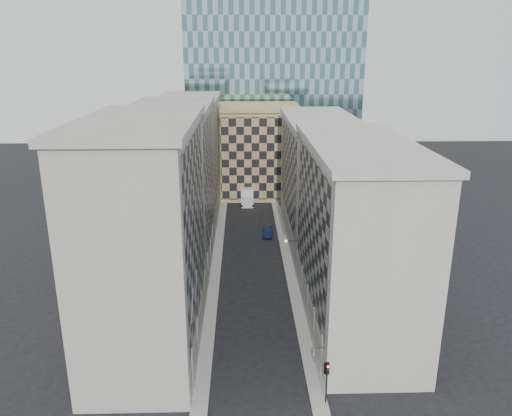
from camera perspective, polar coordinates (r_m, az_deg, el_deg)
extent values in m
plane|color=black|center=(46.44, 0.44, -22.14)|extent=(260.00, 260.00, 0.00)
cube|color=gray|center=(72.13, -4.61, -6.64)|extent=(1.50, 100.00, 0.15)
cube|color=gray|center=(72.33, 3.78, -6.55)|extent=(1.50, 100.00, 0.15)
cube|color=#9D988D|center=(51.00, -12.45, -3.70)|extent=(10.00, 22.00, 23.00)
cube|color=gray|center=(49.78, -7.04, -2.10)|extent=(0.25, 19.36, 18.00)
cube|color=#9D988D|center=(54.69, -6.66, -13.41)|extent=(0.45, 21.12, 3.20)
cube|color=#9D988D|center=(48.04, -13.39, 9.58)|extent=(10.80, 22.80, 0.70)
cylinder|color=#9D988D|center=(47.52, -7.74, -17.92)|extent=(0.90, 0.90, 4.40)
cylinder|color=#9D988D|center=(52.06, -7.12, -14.40)|extent=(0.90, 0.90, 4.40)
cylinder|color=#9D988D|center=(56.77, -6.61, -11.45)|extent=(0.90, 0.90, 4.40)
cylinder|color=#9D988D|center=(61.61, -6.18, -8.96)|extent=(0.90, 0.90, 4.40)
cube|color=gray|center=(71.80, -9.30, 2.34)|extent=(10.00, 22.00, 22.00)
cube|color=gray|center=(70.92, -5.44, 3.56)|extent=(0.25, 19.36, 17.00)
cube|color=gray|center=(74.34, -5.26, -4.61)|extent=(0.45, 21.12, 3.20)
cube|color=gray|center=(69.69, -9.77, 11.37)|extent=(10.80, 22.80, 0.70)
cylinder|color=gray|center=(66.56, -5.83, -6.84)|extent=(0.90, 0.90, 4.40)
cylinder|color=gray|center=(71.58, -5.52, -5.01)|extent=(0.90, 0.90, 4.40)
cylinder|color=gray|center=(76.68, -5.26, -3.42)|extent=(0.90, 0.90, 4.40)
cylinder|color=gray|center=(81.82, -5.03, -2.03)|extent=(0.90, 0.90, 4.40)
cube|color=#9D988D|center=(93.15, -7.57, 5.64)|extent=(10.00, 22.00, 21.00)
cube|color=gray|center=(92.47, -4.58, 6.60)|extent=(0.25, 19.36, 16.00)
cube|color=#9D988D|center=(95.02, -4.47, 0.43)|extent=(0.45, 21.12, 3.20)
cube|color=#9D988D|center=(91.52, -7.85, 12.29)|extent=(10.80, 22.80, 0.70)
cylinder|color=#9D988D|center=(87.01, -4.83, -0.81)|extent=(0.90, 0.90, 4.40)
cylinder|color=#9D988D|center=(92.23, -4.65, 0.28)|extent=(0.90, 0.90, 4.40)
cylinder|color=#9D988D|center=(97.49, -4.49, 1.25)|extent=(0.90, 0.90, 4.40)
cylinder|color=#9D988D|center=(102.77, -4.35, 2.12)|extent=(0.90, 0.90, 4.40)
cube|color=#ABA59D|center=(55.73, 11.31, -3.41)|extent=(10.00, 26.00, 20.00)
cube|color=gray|center=(54.33, 6.38, -2.03)|extent=(0.25, 22.88, 15.00)
cube|color=#ABA59D|center=(58.42, 6.12, -11.21)|extent=(0.45, 24.96, 3.20)
cube|color=#ABA59D|center=(52.95, 11.98, 7.10)|extent=(10.80, 26.80, 0.70)
cylinder|color=#ABA59D|center=(49.37, 7.95, -16.42)|extent=(0.90, 0.90, 4.40)
cylinder|color=#ABA59D|center=(53.69, 7.04, -13.32)|extent=(0.90, 0.90, 4.40)
cylinder|color=#ABA59D|center=(58.15, 6.29, -10.69)|extent=(0.90, 0.90, 4.40)
cylinder|color=#ABA59D|center=(62.73, 5.65, -8.43)|extent=(0.90, 0.90, 4.40)
cylinder|color=#ABA59D|center=(67.40, 5.11, -6.49)|extent=(0.90, 0.90, 4.40)
cube|color=#ABA59D|center=(81.17, 7.19, 3.13)|extent=(10.00, 28.00, 19.00)
cube|color=gray|center=(80.20, 3.78, 4.16)|extent=(0.25, 24.64, 14.00)
cube|color=#ABA59D|center=(82.92, 3.70, -2.17)|extent=(0.45, 26.88, 3.20)
cube|color=#ABA59D|center=(79.28, 7.47, 10.03)|extent=(10.80, 28.80, 0.70)
cube|color=tan|center=(105.73, 0.23, 6.41)|extent=(16.00, 14.00, 18.00)
cube|color=tan|center=(98.79, 0.36, 5.60)|extent=(15.20, 0.25, 16.50)
cube|color=tan|center=(104.30, 0.24, 11.48)|extent=(16.80, 14.80, 0.80)
cube|color=#2C2922|center=(118.68, -0.97, 10.10)|extent=(6.00, 6.00, 28.00)
cube|color=#2C2922|center=(117.63, -1.00, 17.21)|extent=(7.00, 7.00, 1.40)
cone|color=#2C2922|center=(118.02, -1.03, 22.41)|extent=(7.20, 7.20, 20.00)
cylinder|color=gray|center=(45.44, -7.31, -11.06)|extent=(0.10, 2.33, 2.33)
cylinder|color=gray|center=(48.97, -6.87, -8.81)|extent=(0.10, 2.33, 2.33)
cylinder|color=black|center=(64.43, 4.24, -3.78)|extent=(1.80, 0.08, 0.08)
sphere|color=#FFE5B2|center=(64.35, 3.44, -3.79)|extent=(0.36, 0.36, 0.36)
cylinder|color=black|center=(46.51, 8.04, -19.73)|extent=(0.13, 0.13, 2.93)
cube|color=black|center=(45.34, 8.15, -17.76)|extent=(0.37, 0.33, 1.01)
cube|color=black|center=(45.47, 8.06, -17.65)|extent=(0.50, 0.17, 1.14)
sphere|color=#FF0C07|center=(45.04, 8.25, -17.51)|extent=(0.18, 0.18, 0.18)
sphere|color=#331E05|center=(45.24, 8.23, -17.86)|extent=(0.18, 0.18, 0.18)
sphere|color=black|center=(45.43, 8.21, -18.21)|extent=(0.18, 0.18, 0.18)
cube|color=silver|center=(98.55, -1.00, 0.73)|extent=(2.39, 2.60, 1.92)
cube|color=silver|center=(101.01, -1.05, 1.57)|extent=(2.52, 3.88, 3.30)
cylinder|color=black|center=(97.86, -1.61, 0.31)|extent=(0.34, 0.96, 0.96)
cylinder|color=black|center=(97.91, -0.36, 0.33)|extent=(0.34, 0.96, 0.96)
cylinder|color=black|center=(102.54, -1.66, 1.13)|extent=(0.34, 0.96, 0.96)
cylinder|color=black|center=(102.60, -0.47, 1.15)|extent=(0.34, 0.96, 0.96)
imported|color=black|center=(83.11, 1.35, -2.73)|extent=(1.86, 4.46, 1.44)
cylinder|color=black|center=(46.86, 7.44, -15.57)|extent=(0.72, 0.08, 0.06)
cube|color=tan|center=(46.96, 6.55, -15.98)|extent=(0.07, 0.63, 0.63)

